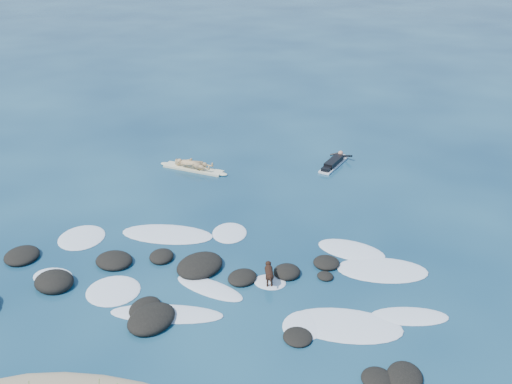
% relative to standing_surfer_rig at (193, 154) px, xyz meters
% --- Properties ---
extents(ground, '(160.00, 160.00, 0.00)m').
position_rel_standing_surfer_rig_xyz_m(ground, '(4.14, -7.18, -0.81)').
color(ground, '#0A2642').
rests_on(ground, ground).
extents(reef_rocks, '(14.73, 6.90, 0.56)m').
position_rel_standing_surfer_rig_xyz_m(reef_rocks, '(2.19, -9.52, -0.70)').
color(reef_rocks, black).
rests_on(reef_rocks, ground).
extents(breaking_foam, '(14.52, 7.08, 0.12)m').
position_rel_standing_surfer_rig_xyz_m(breaking_foam, '(5.08, -7.74, -0.80)').
color(breaking_foam, white).
rests_on(breaking_foam, ground).
extents(standing_surfer_rig, '(3.62, 0.94, 2.06)m').
position_rel_standing_surfer_rig_xyz_m(standing_surfer_rig, '(0.00, 0.00, 0.00)').
color(standing_surfer_rig, beige).
rests_on(standing_surfer_rig, ground).
extents(paddling_surfer_rig, '(1.34, 2.72, 0.47)m').
position_rel_standing_surfer_rig_xyz_m(paddling_surfer_rig, '(6.36, 2.52, -0.65)').
color(paddling_surfer_rig, white).
rests_on(paddling_surfer_rig, ground).
extents(dog, '(0.51, 1.02, 0.67)m').
position_rel_standing_surfer_rig_xyz_m(dog, '(6.03, -7.91, -0.37)').
color(dog, black).
rests_on(dog, ground).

